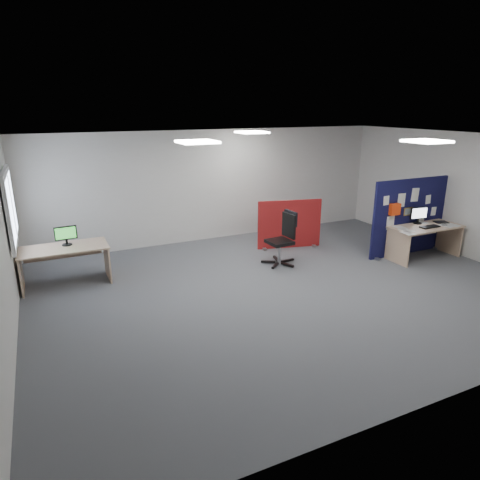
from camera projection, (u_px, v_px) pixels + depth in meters
name	position (u px, v px, depth m)	size (l,w,h in m)	color
floor	(287.00, 288.00, 7.96)	(9.00, 9.00, 0.00)	#56595E
ceiling	(292.00, 139.00, 7.15)	(9.00, 7.00, 0.02)	white
wall_back	(215.00, 185.00, 10.57)	(9.00, 0.02, 2.70)	silver
wall_front	(462.00, 292.00, 4.53)	(9.00, 0.02, 2.70)	silver
wall_left	(2.00, 253.00, 5.73)	(0.02, 7.00, 2.70)	silver
wall_right	(465.00, 196.00, 9.37)	(0.02, 7.00, 2.70)	silver
window	(10.00, 207.00, 7.42)	(0.06, 1.70, 1.30)	white
ceiling_lights	(288.00, 138.00, 7.87)	(4.10, 4.10, 0.04)	white
navy_divider	(409.00, 217.00, 9.56)	(2.09, 0.30, 1.72)	black
main_desk	(424.00, 233.00, 9.39)	(1.62, 0.72, 0.73)	tan
monitor_main	(419.00, 214.00, 9.45)	(0.42, 0.18, 0.37)	black
keyboard	(430.00, 227.00, 9.21)	(0.45, 0.18, 0.03)	black
mouse	(444.00, 225.00, 9.34)	(0.10, 0.06, 0.03)	gray
paper_tray	(441.00, 222.00, 9.60)	(0.28, 0.22, 0.01)	black
red_divider	(289.00, 225.00, 10.06)	(1.50, 0.41, 1.15)	maroon
second_desk	(64.00, 256.00, 8.00)	(1.57, 0.79, 0.73)	tan
monitor_second	(66.00, 235.00, 7.98)	(0.40, 0.18, 0.37)	black
office_chair	(284.00, 235.00, 9.01)	(0.72, 0.74, 1.11)	black
desk_papers	(423.00, 227.00, 9.22)	(1.63, 0.84, 0.00)	white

